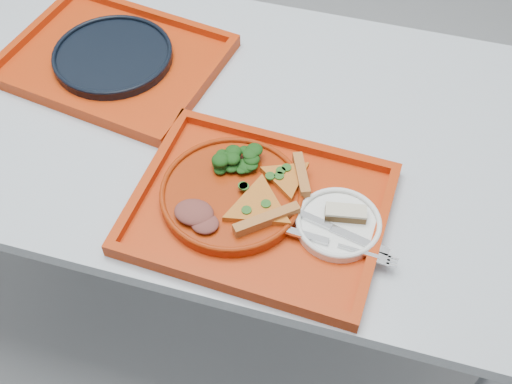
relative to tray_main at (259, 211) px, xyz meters
The scene contains 14 objects.
ground 0.82m from the tray_main, 138.37° to the left, with size 10.00×10.00×0.00m, color #92949A.
table 0.33m from the tray_main, 138.37° to the left, with size 1.60×0.80×0.75m.
tray_main is the anchor object (origin of this frame).
tray_far 0.52m from the tray_main, 144.19° to the left, with size 0.45×0.35×0.01m, color #AE2C09.
dinner_plate 0.06m from the tray_main, 169.70° to the left, with size 0.26×0.26×0.02m, color maroon.
side_plate 0.15m from the tray_main, ahead, with size 0.15×0.15×0.01m, color white.
navy_plate 0.52m from the tray_main, 144.19° to the left, with size 0.26×0.26×0.02m, color black.
pizza_slice_a 0.04m from the tray_main, 82.00° to the right, with size 0.14×0.12×0.02m, color gold, non-canonical shape.
pizza_slice_b 0.08m from the tray_main, 62.93° to the left, with size 0.11×0.09×0.02m, color gold, non-canonical shape.
salad_heap 0.11m from the tray_main, 133.69° to the left, with size 0.08×0.07×0.04m, color black.
meat_portion 0.12m from the tray_main, 150.15° to the right, with size 0.07×0.06×0.02m, color brown.
dessert_bar 0.16m from the tray_main, ahead, with size 0.08×0.04×0.02m.
knife 0.15m from the tray_main, ahead, with size 0.18×0.02×0.01m, color silver.
fork 0.16m from the tray_main, 17.51° to the right, with size 0.18×0.02×0.01m, color silver.
Camera 1 is at (0.42, -0.87, 1.70)m, focal length 45.00 mm.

